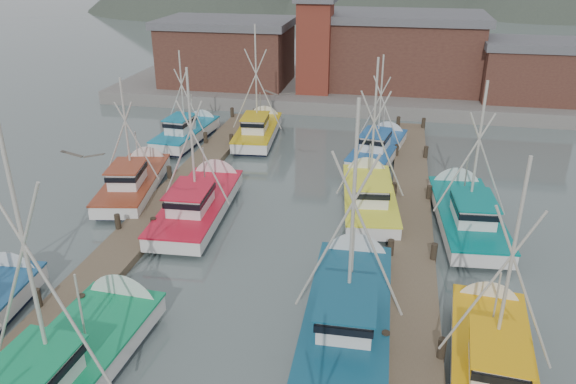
% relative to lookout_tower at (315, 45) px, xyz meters
% --- Properties ---
extents(ground, '(260.00, 260.00, 0.00)m').
position_rel_lookout_tower_xyz_m(ground, '(2.00, -33.00, -5.55)').
color(ground, '#546564').
rests_on(ground, ground).
extents(dock_left, '(2.30, 46.00, 1.50)m').
position_rel_lookout_tower_xyz_m(dock_left, '(-5.00, -28.96, -5.34)').
color(dock_left, brown).
rests_on(dock_left, ground).
extents(dock_right, '(2.30, 46.00, 1.50)m').
position_rel_lookout_tower_xyz_m(dock_right, '(9.00, -28.96, -5.34)').
color(dock_right, brown).
rests_on(dock_right, ground).
extents(quay, '(44.00, 16.00, 1.20)m').
position_rel_lookout_tower_xyz_m(quay, '(2.00, 4.00, -4.95)').
color(quay, slate).
rests_on(quay, ground).
extents(shed_left, '(12.72, 8.48, 6.20)m').
position_rel_lookout_tower_xyz_m(shed_left, '(-9.00, 2.00, -1.21)').
color(shed_left, brown).
rests_on(shed_left, quay).
extents(shed_center, '(14.84, 9.54, 6.90)m').
position_rel_lookout_tower_xyz_m(shed_center, '(8.00, 4.00, -0.86)').
color(shed_center, brown).
rests_on(shed_center, quay).
extents(shed_right, '(8.48, 6.36, 5.20)m').
position_rel_lookout_tower_xyz_m(shed_right, '(19.00, 1.00, -1.71)').
color(shed_right, brown).
rests_on(shed_right, quay).
extents(lookout_tower, '(3.60, 3.60, 8.50)m').
position_rel_lookout_tower_xyz_m(lookout_tower, '(0.00, 0.00, 0.00)').
color(lookout_tower, maroon).
rests_on(lookout_tower, quay).
extents(distant_hills, '(175.00, 140.00, 42.00)m').
position_rel_lookout_tower_xyz_m(distant_hills, '(-10.76, 89.59, -5.55)').
color(distant_hills, '#3F483C').
rests_on(distant_hills, ground).
extents(boat_4, '(4.43, 10.52, 11.00)m').
position_rel_lookout_tower_xyz_m(boat_4, '(-2.68, -38.28, -4.86)').
color(boat_4, black).
rests_on(boat_4, ground).
extents(boat_5, '(4.18, 10.22, 10.33)m').
position_rel_lookout_tower_xyz_m(boat_5, '(6.49, -32.88, -4.87)').
color(boat_5, black).
rests_on(boat_5, ground).
extents(boat_7, '(3.68, 8.86, 9.12)m').
position_rel_lookout_tower_xyz_m(boat_7, '(11.71, -34.83, -4.87)').
color(boat_7, black).
rests_on(boat_7, ground).
extents(boat_8, '(3.79, 9.94, 9.29)m').
position_rel_lookout_tower_xyz_m(boat_8, '(-2.65, -24.69, -4.87)').
color(boat_8, black).
rests_on(boat_8, ground).
extents(boat_9, '(3.82, 9.31, 9.49)m').
position_rel_lookout_tower_xyz_m(boat_9, '(6.56, -21.90, -4.87)').
color(boat_9, black).
rests_on(boat_9, ground).
extents(boat_10, '(4.16, 9.13, 7.92)m').
position_rel_lookout_tower_xyz_m(boat_10, '(-7.61, -22.44, -4.87)').
color(boat_10, black).
rests_on(boat_10, ground).
extents(boat_11, '(3.79, 9.84, 8.93)m').
position_rel_lookout_tower_xyz_m(boat_11, '(11.85, -23.17, -4.87)').
color(boat_11, black).
rests_on(boat_11, ground).
extents(boat_12, '(3.77, 8.91, 9.50)m').
position_rel_lookout_tower_xyz_m(boat_12, '(-2.66, -11.04, -4.87)').
color(boat_12, black).
rests_on(boat_12, ground).
extents(boat_13, '(4.07, 8.88, 8.04)m').
position_rel_lookout_tower_xyz_m(boat_13, '(6.78, -13.36, -4.87)').
color(boat_13, black).
rests_on(boat_13, ground).
extents(boat_14, '(3.15, 8.28, 7.61)m').
position_rel_lookout_tower_xyz_m(boat_14, '(-7.86, -12.54, -4.87)').
color(boat_14, black).
rests_on(boat_14, ground).
extents(gull_near, '(1.54, 0.61, 0.24)m').
position_rel_lookout_tower_xyz_m(gull_near, '(-2.26, -36.08, 2.08)').
color(gull_near, gray).
rests_on(gull_near, ground).
extents(gull_far, '(1.54, 0.66, 0.24)m').
position_rel_lookout_tower_xyz_m(gull_far, '(2.43, -26.94, 2.14)').
color(gull_far, gray).
rests_on(gull_far, ground).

